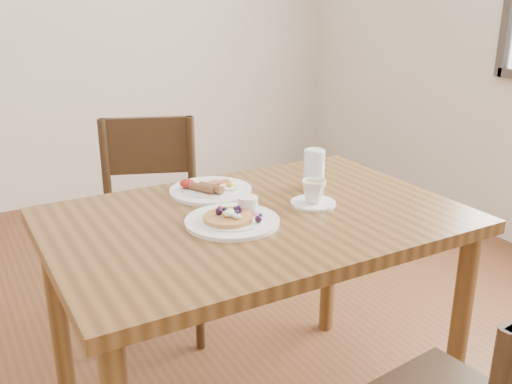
% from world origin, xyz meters
% --- Properties ---
extents(dining_table, '(1.20, 0.80, 0.75)m').
position_xyz_m(dining_table, '(0.00, 0.00, 0.65)').
color(dining_table, brown).
rests_on(dining_table, ground).
extents(chair_far, '(0.54, 0.54, 0.88)m').
position_xyz_m(chair_far, '(-0.07, 0.76, 0.49)').
color(chair_far, '#342013').
rests_on(chair_far, ground).
extents(pancake_plate, '(0.27, 0.27, 0.06)m').
position_xyz_m(pancake_plate, '(-0.09, -0.02, 0.76)').
color(pancake_plate, white).
rests_on(pancake_plate, dining_table).
extents(breakfast_plate, '(0.27, 0.27, 0.04)m').
position_xyz_m(breakfast_plate, '(-0.04, 0.24, 0.76)').
color(breakfast_plate, white).
rests_on(breakfast_plate, dining_table).
extents(teacup_saucer, '(0.14, 0.14, 0.08)m').
position_xyz_m(teacup_saucer, '(0.20, -0.01, 0.78)').
color(teacup_saucer, white).
rests_on(teacup_saucer, dining_table).
extents(water_glass, '(0.07, 0.07, 0.13)m').
position_xyz_m(water_glass, '(0.28, 0.11, 0.82)').
color(water_glass, silver).
rests_on(water_glass, dining_table).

